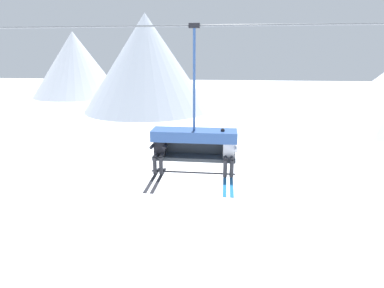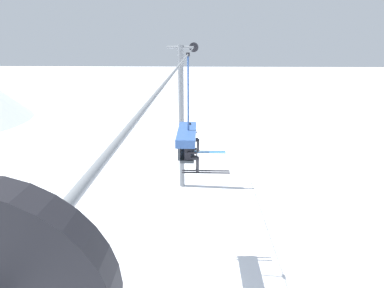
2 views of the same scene
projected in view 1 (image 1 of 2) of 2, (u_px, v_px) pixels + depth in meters
The scene contains 6 objects.
mountain_peak_west at pixel (75, 64), 63.45m from camera, with size 18.25×18.25×13.26m.
mountain_peak_central at pixel (147, 63), 46.93m from camera, with size 20.13×20.13×14.67m.
lift_cable at pixel (154, 26), 7.64m from camera, with size 20.26×0.05×0.05m.
chairlift_chair at pixel (194, 139), 8.45m from camera, with size 2.38×0.74×3.93m.
skier_black at pixel (159, 151), 8.43m from camera, with size 0.46×1.70×1.23m.
skier_white at pixel (229, 153), 8.23m from camera, with size 0.48×1.70×1.34m.
Camera 1 is at (2.09, -8.82, 8.55)m, focal length 28.00 mm.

